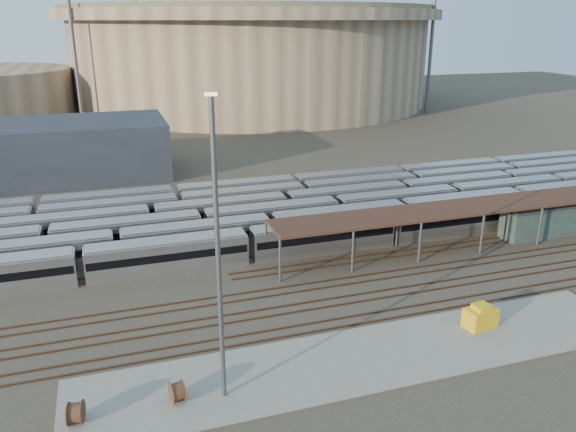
# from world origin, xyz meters

# --- Properties ---
(ground) EXTENTS (420.00, 420.00, 0.00)m
(ground) POSITION_xyz_m (0.00, 0.00, 0.00)
(ground) COLOR #383026
(ground) RESTS_ON ground
(apron) EXTENTS (50.00, 9.00, 0.20)m
(apron) POSITION_xyz_m (-5.00, -15.00, 0.10)
(apron) COLOR gray
(apron) RESTS_ON ground
(subway_trains) EXTENTS (126.83, 23.90, 3.60)m
(subway_trains) POSITION_xyz_m (-0.83, 18.50, 1.80)
(subway_trains) COLOR #AAAAAF
(subway_trains) RESTS_ON ground
(inspection_shed) EXTENTS (60.30, 6.00, 5.30)m
(inspection_shed) POSITION_xyz_m (22.00, 4.00, 4.98)
(inspection_shed) COLOR #545458
(inspection_shed) RESTS_ON ground
(empty_tracks) EXTENTS (170.00, 9.62, 0.18)m
(empty_tracks) POSITION_xyz_m (0.00, -5.00, 0.09)
(empty_tracks) COLOR #4C3323
(empty_tracks) RESTS_ON ground
(stadium) EXTENTS (124.00, 124.00, 32.50)m
(stadium) POSITION_xyz_m (25.00, 140.00, 16.47)
(stadium) COLOR #9C8769
(stadium) RESTS_ON ground
(service_building) EXTENTS (42.00, 20.00, 10.00)m
(service_building) POSITION_xyz_m (-35.00, 55.00, 5.00)
(service_building) COLOR #1E232D
(service_building) RESTS_ON ground
(floodlight_0) EXTENTS (4.00, 1.00, 38.40)m
(floodlight_0) POSITION_xyz_m (-30.00, 110.00, 20.65)
(floodlight_0) COLOR #545458
(floodlight_0) RESTS_ON ground
(floodlight_2) EXTENTS (4.00, 1.00, 38.40)m
(floodlight_2) POSITION_xyz_m (70.00, 100.00, 20.65)
(floodlight_2) COLOR #545458
(floodlight_2) RESTS_ON ground
(floodlight_3) EXTENTS (4.00, 1.00, 38.40)m
(floodlight_3) POSITION_xyz_m (-10.00, 160.00, 20.65)
(floodlight_3) COLOR #545458
(floodlight_3) RESTS_ON ground
(teal_boxcar) EXTENTS (16.46, 3.80, 3.81)m
(teal_boxcar) POSITION_xyz_m (31.48, 4.00, 1.91)
(teal_boxcar) COLOR #215452
(teal_boxcar) RESTS_ON ground
(cable_reel_west) EXTENTS (1.21, 1.81, 1.67)m
(cable_reel_west) POSITION_xyz_m (-28.50, -16.14, 1.03)
(cable_reel_west) COLOR #543521
(cable_reel_west) RESTS_ON apron
(cable_reel_east) EXTENTS (1.14, 1.74, 1.62)m
(cable_reel_east) POSITION_xyz_m (-21.40, -15.93, 1.01)
(cable_reel_east) COLOR #543521
(cable_reel_east) RESTS_ON apron
(yard_light_pole) EXTENTS (0.81, 0.36, 22.55)m
(yard_light_pole) POSITION_xyz_m (-17.97, -16.35, 11.56)
(yard_light_pole) COLOR #545458
(yard_light_pole) RESTS_ON apron
(yellow_equipment) EXTENTS (3.14, 2.23, 1.81)m
(yellow_equipment) POSITION_xyz_m (6.61, -13.81, 1.11)
(yellow_equipment) COLOR gold
(yellow_equipment) RESTS_ON apron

